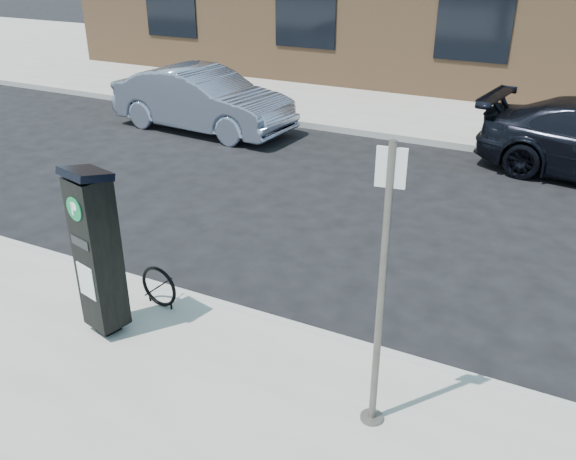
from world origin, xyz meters
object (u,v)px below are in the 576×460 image
Objects in this scene: parking_kiosk at (97,251)px; sign_pole at (381,296)px; bike_rack at (159,287)px; car_silver at (202,100)px.

sign_pole reaches higher than parking_kiosk.
bike_rack is (0.20, 0.71, -0.78)m from parking_kiosk.
sign_pole is 3.32m from bike_rack.
bike_rack is 0.12× the size of car_silver.
bike_rack is at bearing 158.59° from sign_pole.
sign_pole is 0.60× the size of car_silver.
sign_pole is at bearing -8.03° from bike_rack.
parking_kiosk is at bearing -101.36° from bike_rack.
sign_pole reaches higher than car_silver.
parking_kiosk reaches higher than bike_rack.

